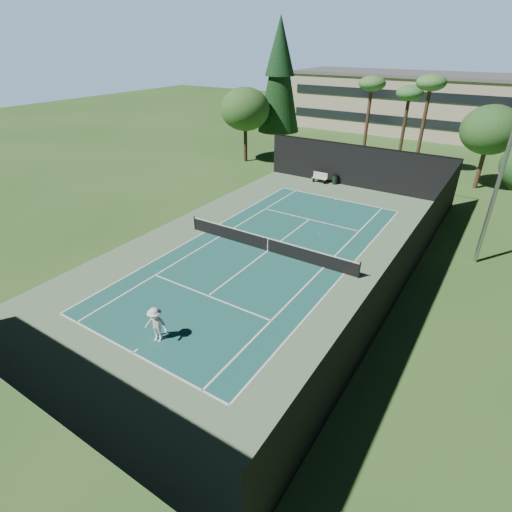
{
  "coord_description": "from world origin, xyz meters",
  "views": [
    {
      "loc": [
        12.3,
        -20.49,
        12.68
      ],
      "look_at": [
        1.0,
        -3.0,
        1.3
      ],
      "focal_mm": 28.0,
      "sensor_mm": 36.0,
      "label": 1
    }
  ],
  "objects_px": {
    "tennis_ball_b": "(299,229)",
    "tennis_ball_c": "(319,234)",
    "player": "(156,325)",
    "park_bench": "(320,177)",
    "tennis_ball_a": "(94,310)",
    "tennis_ball_d": "(217,221)",
    "trash_bin": "(335,179)",
    "tennis_net": "(268,244)"
  },
  "relations": [
    {
      "from": "tennis_ball_b",
      "to": "tennis_ball_c",
      "type": "bearing_deg",
      "value": -1.69
    },
    {
      "from": "tennis_ball_d",
      "to": "trash_bin",
      "type": "relative_size",
      "value": 0.07
    },
    {
      "from": "tennis_ball_d",
      "to": "player",
      "type": "bearing_deg",
      "value": -63.56
    },
    {
      "from": "tennis_net",
      "to": "trash_bin",
      "type": "bearing_deg",
      "value": 96.58
    },
    {
      "from": "tennis_ball_b",
      "to": "trash_bin",
      "type": "relative_size",
      "value": 0.06
    },
    {
      "from": "tennis_ball_a",
      "to": "trash_bin",
      "type": "relative_size",
      "value": 0.07
    },
    {
      "from": "player",
      "to": "park_bench",
      "type": "bearing_deg",
      "value": 84.51
    },
    {
      "from": "tennis_ball_c",
      "to": "trash_bin",
      "type": "xyz_separation_m",
      "value": [
        -3.65,
        11.43,
        0.44
      ]
    },
    {
      "from": "tennis_net",
      "to": "tennis_ball_a",
      "type": "bearing_deg",
      "value": -111.68
    },
    {
      "from": "tennis_ball_b",
      "to": "park_bench",
      "type": "relative_size",
      "value": 0.04
    },
    {
      "from": "tennis_net",
      "to": "tennis_ball_d",
      "type": "height_order",
      "value": "tennis_net"
    },
    {
      "from": "tennis_ball_c",
      "to": "trash_bin",
      "type": "distance_m",
      "value": 12.0
    },
    {
      "from": "tennis_net",
      "to": "park_bench",
      "type": "relative_size",
      "value": 8.6
    },
    {
      "from": "tennis_ball_c",
      "to": "trash_bin",
      "type": "bearing_deg",
      "value": 107.69
    },
    {
      "from": "tennis_ball_a",
      "to": "tennis_ball_c",
      "type": "distance_m",
      "value": 16.18
    },
    {
      "from": "tennis_net",
      "to": "player",
      "type": "relative_size",
      "value": 6.95
    },
    {
      "from": "tennis_ball_b",
      "to": "tennis_ball_c",
      "type": "xyz_separation_m",
      "value": [
        1.67,
        -0.05,
        0.01
      ]
    },
    {
      "from": "player",
      "to": "tennis_ball_a",
      "type": "bearing_deg",
      "value": 167.78
    },
    {
      "from": "tennis_ball_a",
      "to": "tennis_ball_c",
      "type": "relative_size",
      "value": 0.9
    },
    {
      "from": "tennis_ball_a",
      "to": "park_bench",
      "type": "bearing_deg",
      "value": 87.86
    },
    {
      "from": "tennis_net",
      "to": "park_bench",
      "type": "xyz_separation_m",
      "value": [
        -3.28,
        15.35,
        -0.01
      ]
    },
    {
      "from": "tennis_ball_a",
      "to": "tennis_ball_d",
      "type": "xyz_separation_m",
      "value": [
        -1.75,
        12.85,
        -0.0
      ]
    },
    {
      "from": "tennis_net",
      "to": "trash_bin",
      "type": "height_order",
      "value": "tennis_net"
    },
    {
      "from": "tennis_ball_a",
      "to": "tennis_ball_c",
      "type": "xyz_separation_m",
      "value": [
        6.08,
        14.99,
        0.0
      ]
    },
    {
      "from": "tennis_ball_a",
      "to": "trash_bin",
      "type": "xyz_separation_m",
      "value": [
        2.44,
        26.42,
        0.44
      ]
    },
    {
      "from": "tennis_ball_a",
      "to": "trash_bin",
      "type": "height_order",
      "value": "trash_bin"
    },
    {
      "from": "tennis_net",
      "to": "tennis_ball_d",
      "type": "xyz_separation_m",
      "value": [
        -6.0,
        2.15,
        -0.53
      ]
    },
    {
      "from": "trash_bin",
      "to": "player",
      "type": "bearing_deg",
      "value": -85.32
    },
    {
      "from": "tennis_net",
      "to": "trash_bin",
      "type": "relative_size",
      "value": 13.65
    },
    {
      "from": "tennis_ball_c",
      "to": "tennis_ball_d",
      "type": "distance_m",
      "value": 8.12
    },
    {
      "from": "player",
      "to": "trash_bin",
      "type": "bearing_deg",
      "value": 81.24
    },
    {
      "from": "tennis_ball_a",
      "to": "tennis_ball_d",
      "type": "height_order",
      "value": "tennis_ball_a"
    },
    {
      "from": "tennis_ball_a",
      "to": "tennis_ball_c",
      "type": "bearing_deg",
      "value": 67.91
    },
    {
      "from": "tennis_net",
      "to": "tennis_ball_b",
      "type": "xyz_separation_m",
      "value": [
        0.17,
        4.34,
        -0.53
      ]
    },
    {
      "from": "tennis_ball_c",
      "to": "tennis_net",
      "type": "bearing_deg",
      "value": -113.11
    },
    {
      "from": "tennis_net",
      "to": "tennis_ball_d",
      "type": "distance_m",
      "value": 6.4
    },
    {
      "from": "tennis_ball_b",
      "to": "park_bench",
      "type": "bearing_deg",
      "value": 107.38
    },
    {
      "from": "trash_bin",
      "to": "tennis_ball_b",
      "type": "bearing_deg",
      "value": -80.13
    },
    {
      "from": "tennis_net",
      "to": "player",
      "type": "bearing_deg",
      "value": -88.17
    },
    {
      "from": "tennis_ball_a",
      "to": "park_bench",
      "type": "xyz_separation_m",
      "value": [
        0.97,
        26.04,
        0.51
      ]
    },
    {
      "from": "player",
      "to": "park_bench",
      "type": "height_order",
      "value": "player"
    },
    {
      "from": "tennis_ball_c",
      "to": "trash_bin",
      "type": "height_order",
      "value": "trash_bin"
    }
  ]
}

